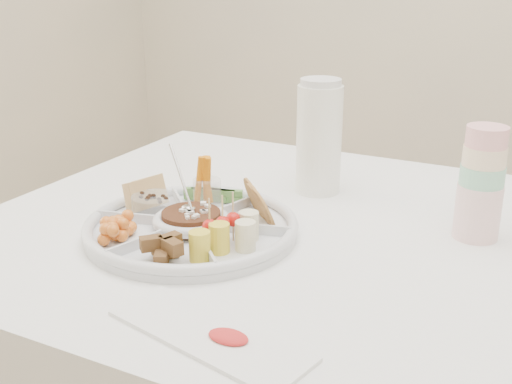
% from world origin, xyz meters
% --- Properties ---
extents(party_tray, '(0.46, 0.46, 0.04)m').
position_xyz_m(party_tray, '(-0.32, -0.13, 0.78)').
color(party_tray, silver).
rests_on(party_tray, dining_table).
extents(bean_dip, '(0.13, 0.13, 0.04)m').
position_xyz_m(bean_dip, '(-0.32, -0.13, 0.79)').
color(bean_dip, '#38160E').
rests_on(bean_dip, party_tray).
extents(tortillas, '(0.12, 0.12, 0.06)m').
position_xyz_m(tortillas, '(-0.23, -0.03, 0.80)').
color(tortillas, '#A06740').
rests_on(tortillas, party_tray).
extents(carrot_cucumber, '(0.13, 0.13, 0.10)m').
position_xyz_m(carrot_cucumber, '(-0.36, 0.00, 0.82)').
color(carrot_cucumber, orange).
rests_on(carrot_cucumber, party_tray).
extents(pita_raisins, '(0.14, 0.14, 0.06)m').
position_xyz_m(pita_raisins, '(-0.45, -0.09, 0.80)').
color(pita_raisins, tan).
rests_on(pita_raisins, party_tray).
extents(cherries, '(0.12, 0.12, 0.04)m').
position_xyz_m(cherries, '(-0.42, -0.22, 0.79)').
color(cherries, orange).
rests_on(cherries, party_tray).
extents(granola_chunks, '(0.11, 0.11, 0.04)m').
position_xyz_m(granola_chunks, '(-0.29, -0.25, 0.79)').
color(granola_chunks, '#3F2C0F').
rests_on(granola_chunks, party_tray).
extents(banana_tomato, '(0.14, 0.14, 0.09)m').
position_xyz_m(banana_tomato, '(-0.20, -0.16, 0.82)').
color(banana_tomato, '#D4C371').
rests_on(banana_tomato, party_tray).
extents(cup_stack, '(0.10, 0.10, 0.22)m').
position_xyz_m(cup_stack, '(0.13, 0.10, 0.87)').
color(cup_stack, '#ABBBA8').
rests_on(cup_stack, dining_table).
extents(thermos, '(0.12, 0.12, 0.25)m').
position_xyz_m(thermos, '(-0.21, 0.20, 0.88)').
color(thermos, white).
rests_on(thermos, dining_table).
extents(placemat, '(0.31, 0.16, 0.01)m').
position_xyz_m(placemat, '(-0.12, -0.40, 0.76)').
color(placemat, silver).
rests_on(placemat, dining_table).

